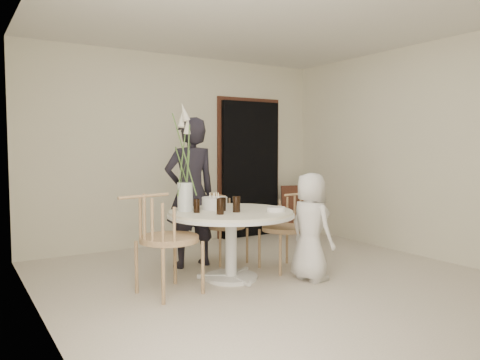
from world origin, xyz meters
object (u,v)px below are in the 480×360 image
table (231,221)px  chair_left (157,230)px  chair_far (221,217)px  boy (311,227)px  chair_right (292,219)px  birthday_cake (215,203)px  girl (190,193)px  flower_vase (185,173)px

table → chair_left: size_ratio=1.36×
chair_far → boy: boy is taller
table → chair_right: chair_right is taller
chair_right → birthday_cake: 0.97m
girl → birthday_cake: (0.03, -0.54, -0.07)m
table → chair_far: size_ratio=1.62×
table → flower_vase: (-0.42, 0.22, 0.51)m
chair_left → boy: bearing=-113.4°
chair_right → birthday_cake: birthday_cake is taller
chair_far → chair_left: 1.53m
flower_vase → girl: bearing=58.9°
chair_right → flower_vase: size_ratio=0.78×
table → chair_right: (0.84, 0.02, -0.05)m
chair_far → girl: bearing=-171.4°
girl → birthday_cake: girl is taller
chair_left → birthday_cake: chair_left is taller
chair_left → chair_right: bearing=-96.2°
flower_vase → chair_right: bearing=-8.8°
chair_right → flower_vase: 1.39m
boy → birthday_cake: (-0.79, 0.65, 0.23)m
chair_right → chair_left: 1.73m
chair_far → boy: bearing=-74.6°
flower_vase → chair_left: bearing=-141.7°
boy → birthday_cake: 1.05m
chair_left → boy: 1.61m
chair_far → table: bearing=-113.1°
girl → flower_vase: size_ratio=1.55×
chair_right → boy: boy is taller
chair_far → birthday_cake: 0.79m
table → boy: boy is taller
table → flower_vase: 0.70m
chair_far → chair_left: (-1.21, -0.93, 0.10)m
chair_right → chair_far: bearing=-146.3°
chair_far → birthday_cake: bearing=-125.4°
boy → birthday_cake: boy is taller
birthday_cake → chair_left: bearing=-157.7°
table → chair_left: chair_left is taller
chair_right → boy: bearing=-16.6°
chair_far → chair_right: (0.51, -0.77, 0.03)m
boy → flower_vase: (-1.11, 0.69, 0.56)m
birthday_cake → chair_far: bearing=55.4°
flower_vase → birthday_cake: bearing=-7.0°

